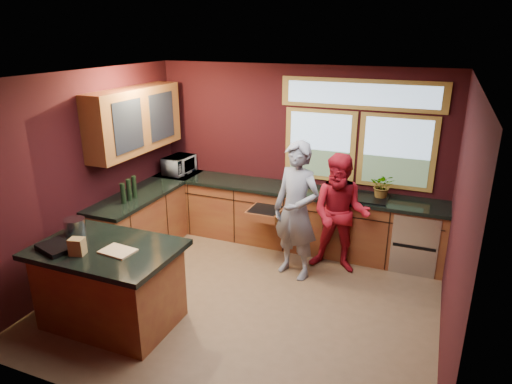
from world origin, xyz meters
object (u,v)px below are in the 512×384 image
Objects in this scene: island at (110,285)px; cutting_board at (118,251)px; stock_pot at (75,226)px; person_red at (340,214)px; person_grey at (296,211)px.

cutting_board reaches higher than island.
person_red is at bearing 37.42° from stock_pot.
person_grey reaches higher than person_red.
cutting_board is 1.46× the size of stock_pot.
stock_pot is at bearing -144.53° from person_red.
cutting_board is at bearing -14.93° from stock_pot.
person_grey reaches higher than island.
cutting_board is (0.20, -0.05, 0.48)m from island.
island is 0.80m from stock_pot.
cutting_board is (-1.39, -1.87, 0.03)m from person_grey.
cutting_board is at bearing -14.04° from island.
person_grey reaches higher than stock_pot.
person_red is 2.92m from cutting_board.
stock_pot is (-0.75, 0.20, 0.08)m from cutting_board.
island is 0.94× the size of person_red.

